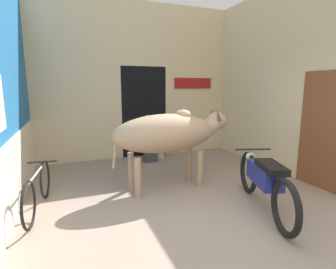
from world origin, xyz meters
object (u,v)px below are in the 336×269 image
Objects in this scene: motorcycle_near at (264,180)px; plastic_stool at (159,150)px; shopkeeper_seated at (149,137)px; cow at (170,133)px; bicycle at (38,190)px.

motorcycle_near reaches higher than plastic_stool.
shopkeeper_seated reaches higher than plastic_stool.
cow is 2.28m from bicycle.
cow is 1.74m from motorcycle_near.
bicycle is at bearing -139.39° from shopkeeper_seated.
shopkeeper_seated is (2.33, 2.00, 0.26)m from bicycle.
plastic_stool is (0.32, 0.14, -0.39)m from shopkeeper_seated.
motorcycle_near is at bearing -20.92° from bicycle.
bicycle is at bearing 159.08° from motorcycle_near.
plastic_stool is at bearing 97.95° from motorcycle_near.
bicycle is 1.44× the size of shopkeeper_seated.
shopkeeper_seated is at bearing 103.90° from motorcycle_near.
plastic_stool is at bearing 76.21° from cow.
bicycle is at bearing -175.64° from cow.
cow is at bearing 124.96° from motorcycle_near.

